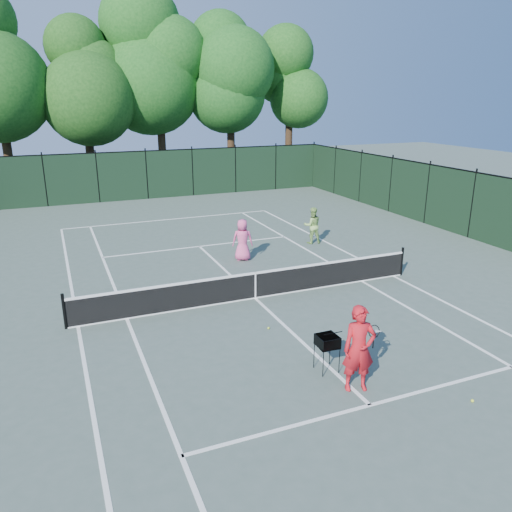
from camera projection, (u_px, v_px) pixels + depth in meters
name	position (u px, v px, depth m)	size (l,w,h in m)	color
ground	(255.00, 298.00, 16.25)	(90.00, 90.00, 0.00)	#48584E
sideline_doubles_left	(78.00, 327.00, 14.24)	(0.10, 23.77, 0.01)	white
sideline_doubles_right	(393.00, 276.00, 18.25)	(0.10, 23.77, 0.01)	white
sideline_singles_left	(127.00, 319.00, 14.74)	(0.10, 23.77, 0.01)	white
sideline_singles_right	(362.00, 281.00, 17.75)	(0.10, 23.77, 0.01)	white
baseline_far	(170.00, 219.00, 26.70)	(10.97, 0.10, 0.01)	white
service_line_near	(370.00, 405.00, 10.62)	(8.23, 0.10, 0.01)	white
service_line_far	(200.00, 246.00, 21.87)	(8.23, 0.10, 0.01)	white
center_service_line	(255.00, 298.00, 16.25)	(0.10, 12.80, 0.01)	white
tennis_net	(255.00, 285.00, 16.10)	(11.69, 0.09, 1.06)	black
fence_far	(147.00, 175.00, 31.62)	(24.00, 0.05, 3.00)	black
tree_2	(82.00, 73.00, 31.96)	(6.00, 6.00, 12.40)	black
tree_3	(157.00, 54.00, 33.84)	(7.00, 7.00, 14.45)	black
tree_4	(230.00, 69.00, 35.32)	(6.20, 6.20, 12.97)	black
tree_5	(290.00, 77.00, 37.72)	(5.80, 5.80, 12.23)	black
coach	(359.00, 349.00, 10.93)	(1.10, 0.66, 2.00)	red
player_pink	(243.00, 240.00, 19.82)	(0.96, 0.79, 1.68)	#E4508D
player_green	(312.00, 225.00, 22.14)	(0.90, 0.77, 1.63)	#90BE5F
ball_hopper	(327.00, 341.00, 11.75)	(0.51, 0.51, 0.91)	black
loose_ball_near_cart	(472.00, 401.00, 10.72)	(0.07, 0.07, 0.07)	#DDF532
loose_ball_midcourt	(269.00, 328.00, 14.08)	(0.07, 0.07, 0.07)	#BFDF2D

